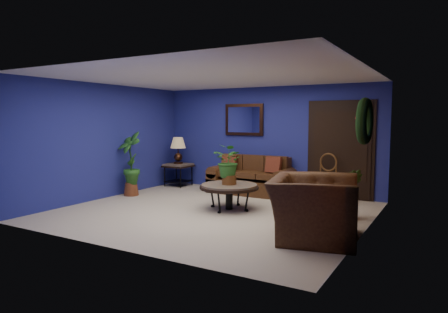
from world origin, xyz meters
The scene contains 18 objects.
floor centered at (0.00, 0.00, 0.00)m, with size 5.50×5.50×0.00m, color beige.
wall_back centered at (0.00, 2.50, 1.25)m, with size 5.50×0.04×2.50m, color navy.
wall_left centered at (-2.75, 0.00, 1.25)m, with size 0.04×5.00×2.50m, color navy.
wall_right_brick centered at (2.75, 0.00, 1.25)m, with size 0.04×5.00×2.50m, color brown.
ceiling centered at (0.00, 0.00, 2.50)m, with size 5.50×5.00×0.02m, color white.
crown_molding centered at (2.72, 0.00, 2.43)m, with size 0.03×5.00×0.14m, color white.
wall_mirror centered at (-0.60, 2.46, 1.72)m, with size 1.02×0.06×0.77m, color #3D2114.
closet_door centered at (1.75, 2.47, 1.05)m, with size 1.44×0.06×2.18m, color black.
wreath centered at (2.69, 0.05, 1.70)m, with size 0.72×0.72×0.16m, color black.
sofa centered at (-0.18, 2.07, 0.29)m, with size 1.97×0.85×0.88m.
coffee_table centered at (0.17, 0.33, 0.43)m, with size 1.13×1.13×0.49m.
end_table centered at (-2.30, 2.05, 0.45)m, with size 0.64×0.64×0.58m.
table_lamp centered at (-2.30, 2.05, 1.01)m, with size 0.40×0.40×0.66m.
side_chair centered at (1.54, 2.12, 0.57)m, with size 0.51×0.51×1.01m.
armchair centered at (2.15, -0.69, 0.45)m, with size 1.38×1.20×0.89m, color #4C2E15.
coffee_plant centered at (0.17, 0.33, 0.91)m, with size 0.65×0.59×0.77m.
floor_plant centered at (2.35, 0.75, 0.46)m, with size 0.48×0.43×0.88m.
tall_plant centered at (-2.45, 0.45, 0.79)m, with size 0.74×0.61×1.46m.
Camera 1 is at (3.86, -6.28, 1.73)m, focal length 32.00 mm.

